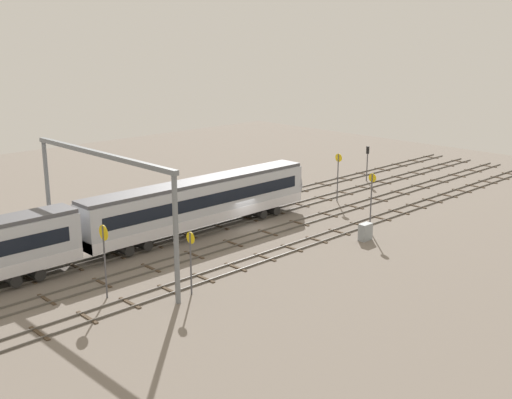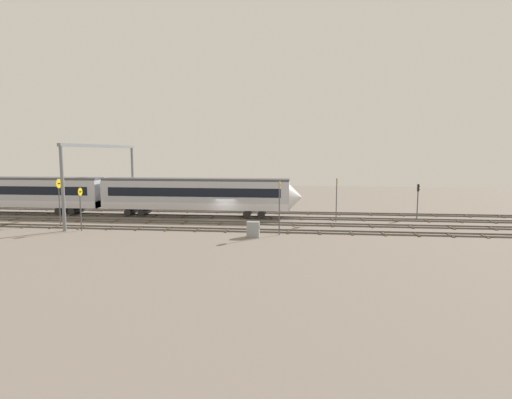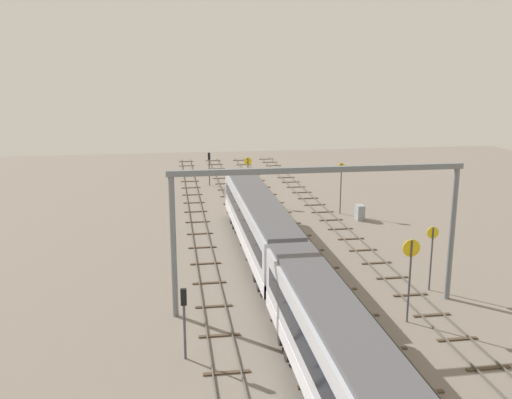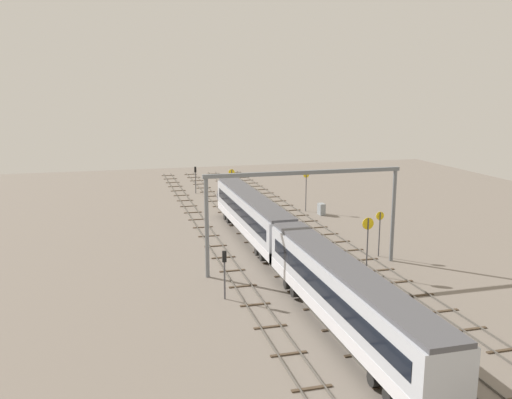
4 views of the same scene
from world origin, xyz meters
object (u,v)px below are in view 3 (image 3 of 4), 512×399
speed_sign_distant_end (341,182)px  relay_cabinet (360,212)px  signal_light_trackside_approach (209,164)px  speed_sign_mid_trackside (248,174)px  train (287,273)px  signal_light_trackside_departure (184,313)px  speed_sign_far_trackside (410,267)px  speed_sign_near_foreground (432,250)px  overhead_gantry (319,204)px

speed_sign_distant_end → relay_cabinet: size_ratio=3.58×
signal_light_trackside_approach → speed_sign_mid_trackside: bearing=-160.6°
train → speed_sign_distant_end: bearing=-24.5°
speed_sign_mid_trackside → signal_light_trackside_departure: (-34.28, 8.13, -0.72)m
speed_sign_far_trackside → speed_sign_distant_end: size_ratio=0.97×
speed_sign_near_foreground → speed_sign_distant_end: bearing=0.1°
speed_sign_mid_trackside → speed_sign_far_trackside: 32.29m
train → speed_sign_near_foreground: bearing=-78.4°
overhead_gantry → speed_sign_mid_trackside: bearing=0.9°
train → signal_light_trackside_departure: train is taller
speed_sign_near_foreground → speed_sign_distant_end: size_ratio=0.84×
speed_sign_mid_trackside → speed_sign_distant_end: bearing=-125.4°
speed_sign_near_foreground → speed_sign_mid_trackside: (27.29, 8.93, 0.42)m
speed_sign_near_foreground → speed_sign_distant_end: speed_sign_distant_end is taller
speed_sign_mid_trackside → signal_light_trackside_departure: 35.23m
speed_sign_mid_trackside → relay_cabinet: 13.73m
speed_sign_mid_trackside → signal_light_trackside_approach: (10.33, 3.63, -0.52)m
train → speed_sign_far_trackside: bearing=-108.7°
speed_sign_near_foreground → signal_light_trackside_approach: size_ratio=1.06×
overhead_gantry → signal_light_trackside_departure: 10.99m
speed_sign_distant_end → signal_light_trackside_approach: 20.85m
speed_sign_far_trackside → signal_light_trackside_departure: bearing=100.2°
speed_sign_mid_trackside → speed_sign_distant_end: (-6.33, -8.90, 0.03)m
speed_sign_near_foreground → signal_light_trackside_departure: bearing=112.3°
speed_sign_far_trackside → overhead_gantry: bearing=58.8°
overhead_gantry → signal_light_trackside_approach: size_ratio=4.33×
relay_cabinet → speed_sign_near_foreground: bearing=176.1°
train → speed_sign_mid_trackside: speed_sign_mid_trackside is taller
speed_sign_distant_end → speed_sign_far_trackside: bearing=172.1°
train → signal_light_trackside_approach: 39.85m
train → speed_sign_distant_end: speed_sign_distant_end is taller
relay_cabinet → signal_light_trackside_departure: bearing=144.2°
overhead_gantry → speed_sign_mid_trackside: 29.09m
signal_light_trackside_approach → speed_sign_distant_end: bearing=-143.0°
overhead_gantry → relay_cabinet: bearing=-25.9°
signal_light_trackside_approach → signal_light_trackside_departure: (-44.61, 4.49, -0.20)m
speed_sign_near_foreground → speed_sign_far_trackside: speed_sign_far_trackside is taller
overhead_gantry → speed_sign_far_trackside: overhead_gantry is taller
train → relay_cabinet: (20.65, -11.86, -1.90)m
speed_sign_far_trackside → signal_light_trackside_departure: (-2.43, 13.48, -0.90)m
speed_sign_near_foreground → speed_sign_far_trackside: size_ratio=0.87×
train → speed_sign_distant_end: 25.45m
speed_sign_mid_trackside → speed_sign_far_trackside: bearing=-170.5°
train → speed_sign_mid_trackside: (29.47, -1.66, 0.69)m
speed_sign_mid_trackside → relay_cabinet: speed_sign_mid_trackside is taller
speed_sign_distant_end → relay_cabinet: bearing=-152.6°
speed_sign_distant_end → overhead_gantry: bearing=159.4°
speed_sign_far_trackside → speed_sign_distant_end: bearing=-7.9°
relay_cabinet → train: bearing=150.1°
speed_sign_mid_trackside → train: bearing=176.8°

